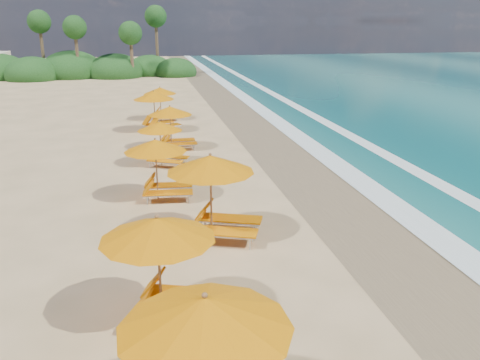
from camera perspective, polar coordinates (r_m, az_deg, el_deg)
ground at (r=16.88m, az=0.00°, el=-3.88°), size 160.00×160.00×0.00m
wet_sand at (r=18.03m, az=12.59°, el=-2.86°), size 4.00×160.00×0.01m
surf_foam at (r=19.23m, az=20.01°, el=-2.14°), size 4.00×160.00×0.01m
station_3 at (r=10.66m, az=-8.34°, el=-9.50°), size 3.16×3.09×2.48m
station_4 at (r=14.59m, az=-2.61°, el=-1.28°), size 3.39×3.33×2.63m
station_5 at (r=18.13m, az=-9.09°, el=1.75°), size 2.60×2.44×2.30m
station_6 at (r=22.46m, az=-8.83°, el=4.53°), size 2.70×2.69×2.05m
station_7 at (r=25.36m, az=-7.64°, el=6.39°), size 2.45×2.27×2.26m
station_8 at (r=29.75m, az=-9.55°, el=8.19°), size 3.15×3.11×2.44m
station_9 at (r=33.25m, az=-8.90°, el=9.00°), size 2.56×2.42×2.20m
treeline at (r=61.51m, az=-17.93°, el=12.16°), size 25.80×8.80×9.74m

